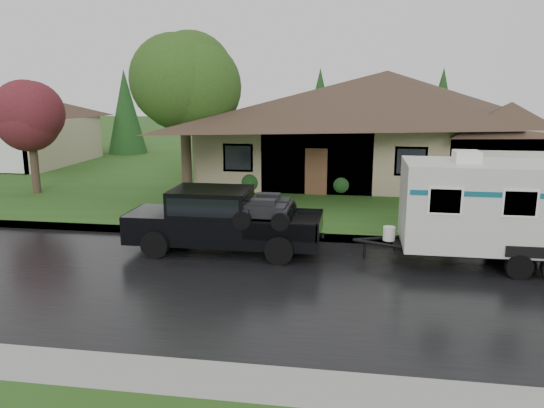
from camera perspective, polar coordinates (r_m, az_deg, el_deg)
The scene contains 10 objects.
ground at distance 15.50m, azimuth 6.77°, elevation -6.26°, with size 140.00×140.00×0.00m, color #2B4B17.
road at distance 13.62m, azimuth 6.43°, elevation -8.95°, with size 140.00×8.00×0.01m, color black.
curb at distance 17.63m, azimuth 7.08°, elevation -3.68°, with size 140.00×0.50×0.15m, color gray.
lawn at distance 30.08m, azimuth 7.94°, elevation 3.09°, with size 140.00×26.00×0.15m, color #2B4B17.
house_main at distance 28.60m, azimuth 12.76°, elevation 9.51°, with size 19.44×10.80×6.90m.
tree_left_green at distance 23.94m, azimuth -9.47°, elevation 12.65°, with size 4.28×4.28×7.09m.
tree_red at distance 26.39m, azimuth -24.59°, elevation 8.39°, with size 2.98×2.98×4.92m.
shrub_row at distance 24.41m, azimuth 12.40°, elevation 2.08°, with size 13.60×1.00×1.00m.
pickup_truck at distance 16.24m, azimuth -5.58°, elevation -1.52°, with size 5.85×2.22×1.95m.
travel_trailer at distance 16.31m, azimuth 25.89°, elevation -0.26°, with size 7.21×2.53×3.23m.
Camera 1 is at (0.46, -14.67, 5.00)m, focal length 35.00 mm.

